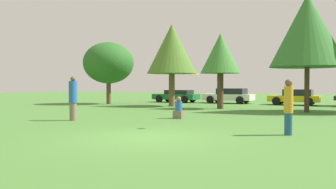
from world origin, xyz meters
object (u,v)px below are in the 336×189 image
(tree_0, at_px, (109,63))
(parked_car_yellow, at_px, (295,97))
(person_catcher, at_px, (288,106))
(tree_2, at_px, (220,54))
(person_thrower, at_px, (73,98))
(frisbee, at_px, (195,74))
(tree_3, at_px, (307,30))
(tree_1, at_px, (172,49))
(parked_car_green, at_px, (177,96))
(bystander_sitting, at_px, (179,110))
(parked_car_white, at_px, (229,95))

(tree_0, bearing_deg, parked_car_yellow, 21.59)
(person_catcher, height_order, tree_2, tree_2)
(person_thrower, xyz_separation_m, frisbee, (5.86, -0.07, 0.97))
(frisbee, height_order, tree_3, tree_3)
(tree_0, height_order, tree_1, tree_1)
(tree_0, xyz_separation_m, parked_car_green, (3.77, 5.26, -2.81))
(frisbee, bearing_deg, person_thrower, 179.30)
(tree_2, bearing_deg, tree_1, 166.05)
(tree_3, height_order, parked_car_green, tree_3)
(tree_1, relative_size, tree_2, 1.22)
(person_thrower, height_order, frisbee, frisbee)
(frisbee, bearing_deg, bystander_sitting, 124.91)
(tree_0, height_order, parked_car_green, tree_0)
(tree_2, height_order, parked_car_yellow, tree_2)
(tree_2, xyz_separation_m, parked_car_yellow, (3.78, 7.08, -2.98))
(parked_car_white, bearing_deg, bystander_sitting, 99.30)
(bystander_sitting, xyz_separation_m, tree_0, (-10.87, 8.97, 3.01))
(bystander_sitting, relative_size, tree_2, 0.21)
(tree_2, relative_size, parked_car_white, 1.17)
(frisbee, distance_m, parked_car_green, 19.66)
(person_thrower, xyz_separation_m, tree_3, (8.59, 9.94, 3.75))
(frisbee, height_order, parked_car_white, frisbee)
(tree_1, distance_m, parked_car_green, 7.21)
(tree_1, distance_m, parked_car_yellow, 10.60)
(parked_car_green, bearing_deg, tree_2, 134.68)
(parked_car_green, distance_m, parked_car_yellow, 10.33)
(bystander_sitting, relative_size, parked_car_yellow, 0.27)
(parked_car_white, bearing_deg, frisbee, 104.45)
(person_thrower, xyz_separation_m, bystander_sitting, (3.72, 3.00, -0.56))
(tree_3, bearing_deg, tree_0, 172.67)
(tree_0, relative_size, tree_1, 0.84)
(person_thrower, height_order, parked_car_yellow, person_thrower)
(frisbee, bearing_deg, tree_2, 104.34)
(parked_car_yellow, bearing_deg, frisbee, 87.07)
(person_thrower, height_order, tree_2, tree_2)
(tree_2, bearing_deg, person_catcher, -61.12)
(person_thrower, bearing_deg, parked_car_green, 103.30)
(parked_car_green, bearing_deg, frisbee, 118.72)
(parked_car_green, height_order, parked_car_white, parked_car_white)
(tree_3, bearing_deg, bystander_sitting, -125.07)
(parked_car_yellow, bearing_deg, parked_car_green, 2.37)
(tree_1, height_order, parked_car_yellow, tree_1)
(frisbee, distance_m, tree_1, 13.62)
(frisbee, xyz_separation_m, tree_0, (-13.01, 12.03, 1.48))
(parked_car_white, bearing_deg, person_thrower, 85.94)
(tree_3, bearing_deg, parked_car_green, 148.67)
(tree_2, distance_m, tree_3, 5.56)
(bystander_sitting, bearing_deg, parked_car_yellow, 77.48)
(person_thrower, xyz_separation_m, tree_0, (-7.15, 11.96, 2.45))
(person_catcher, xyz_separation_m, frisbee, (-3.27, 0.28, 1.05))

